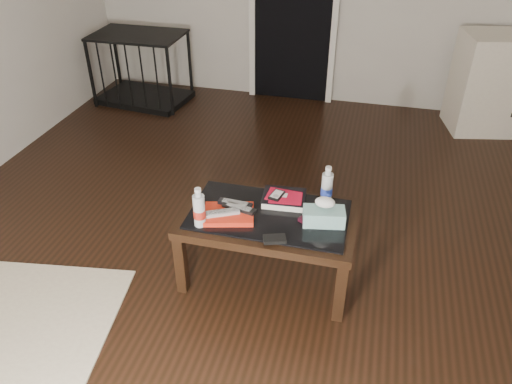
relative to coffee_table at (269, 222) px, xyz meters
The scene contains 15 objects.
ground 0.52m from the coffee_table, 88.95° to the left, with size 5.00×5.00×0.00m, color black.
coffee_table is the anchor object (origin of this frame).
pet_crate 3.01m from the coffee_table, 129.04° to the left, with size 0.97×0.70×0.71m.
magazines 0.24m from the coffee_table, 159.14° to the right, with size 0.28×0.21×0.03m, color red.
remote_silver 0.29m from the coffee_table, 155.89° to the right, with size 0.20×0.05×0.02m, color #9D9DA1.
remote_black_front 0.20m from the coffee_table, 165.75° to the right, with size 0.20×0.05×0.02m, color black.
remote_black_back 0.23m from the coffee_table, behind, with size 0.20×0.05×0.02m, color black.
textbook 0.17m from the coffee_table, 66.56° to the left, with size 0.25×0.20×0.05m, color black.
dvd_mailers 0.18m from the coffee_table, 67.25° to the left, with size 0.19×0.14×0.01m, color #B60C27.
ipod 0.17m from the coffee_table, 79.38° to the left, with size 0.06×0.10×0.02m, color black.
flip_phone 0.24m from the coffee_table, ahead, with size 0.09×0.05×0.02m, color black.
wallet 0.26m from the coffee_table, 70.29° to the right, with size 0.12×0.07×0.02m, color black.
water_bottle_left 0.44m from the coffee_table, 150.75° to the right, with size 0.07×0.07×0.24m, color silver.
water_bottle_right 0.40m from the coffee_table, 33.62° to the left, with size 0.07×0.07×0.24m, color silver.
tissue_box 0.33m from the coffee_table, ahead, with size 0.23×0.12×0.09m, color teal.
Camera 1 is at (0.49, -2.60, 2.14)m, focal length 35.00 mm.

